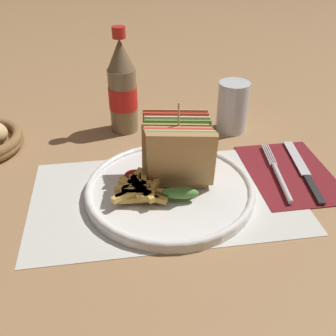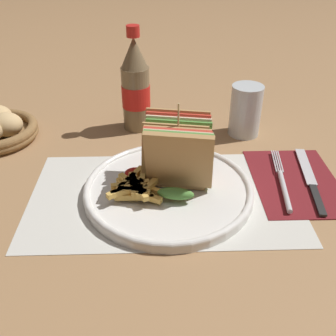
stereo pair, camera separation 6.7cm
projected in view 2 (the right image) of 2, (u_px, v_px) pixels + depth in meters
The scene contains 11 objects.
ground_plane at pixel (178, 194), 0.67m from camera, with size 4.00×4.00×0.00m, color #9E754C.
placemat at pixel (164, 196), 0.67m from camera, with size 0.45×0.26×0.00m.
plate_main at pixel (168, 189), 0.67m from camera, with size 0.29×0.29×0.02m.
club_sandwich at pixel (177, 154), 0.65m from camera, with size 0.12×0.13×0.15m.
fries_pile at pixel (134, 187), 0.64m from camera, with size 0.09×0.09×0.02m.
ketchup_blob at pixel (135, 173), 0.68m from camera, with size 0.03×0.03×0.01m.
napkin at pixel (295, 181), 0.70m from camera, with size 0.15×0.21×0.00m.
fork at pixel (283, 184), 0.68m from camera, with size 0.04×0.19×0.01m.
knife at pixel (310, 179), 0.70m from camera, with size 0.04×0.21×0.00m.
coke_bottle_near at pixel (136, 87), 0.83m from camera, with size 0.06×0.06×0.22m.
glass_near at pixel (245, 114), 0.83m from camera, with size 0.07×0.07×0.11m.
Camera 2 is at (-0.03, -0.54, 0.41)m, focal length 42.00 mm.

